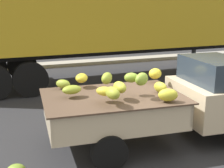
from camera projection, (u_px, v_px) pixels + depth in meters
name	position (u px, v px, depth m)	size (l,w,h in m)	color
ground	(161.00, 143.00, 6.36)	(220.00, 220.00, 0.00)	#28282B
curb_strip	(69.00, 64.00, 14.35)	(80.00, 0.80, 0.16)	gray
pickup_truck	(197.00, 97.00, 6.47)	(4.81, 2.08, 1.70)	#CCB793
semi_trailer	(121.00, 11.00, 11.28)	(12.07, 2.95, 3.95)	gold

